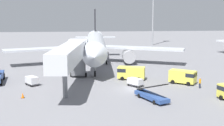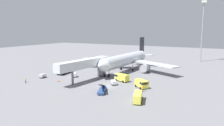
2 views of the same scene
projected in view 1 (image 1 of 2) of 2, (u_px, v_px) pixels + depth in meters
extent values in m
plane|color=slate|center=(133.00, 90.00, 47.99)|extent=(300.00, 300.00, 0.00)
cylinder|color=silver|center=(95.00, 45.00, 68.74)|extent=(6.28, 30.59, 4.69)
cone|color=silver|center=(95.00, 56.00, 52.01)|extent=(4.78, 3.83, 4.59)
cone|color=silver|center=(95.00, 38.00, 86.40)|extent=(4.74, 5.82, 4.45)
cube|color=#232328|center=(95.00, 23.00, 84.30)|extent=(0.59, 4.41, 7.50)
cube|color=silver|center=(105.00, 37.00, 84.74)|extent=(5.79, 3.49, 0.24)
cube|color=silver|center=(85.00, 37.00, 84.45)|extent=(5.79, 3.49, 0.24)
cube|color=silver|center=(142.00, 48.00, 72.41)|extent=(20.01, 12.45, 0.44)
cube|color=silver|center=(47.00, 49.00, 71.24)|extent=(20.37, 10.68, 0.44)
cylinder|color=#A8A8AD|center=(129.00, 56.00, 71.37)|extent=(3.20, 4.05, 3.00)
cylinder|color=#A8A8AD|center=(61.00, 57.00, 70.55)|extent=(3.20, 4.05, 3.00)
cylinder|color=gray|center=(95.00, 67.00, 57.55)|extent=(0.28, 0.28, 2.82)
cylinder|color=black|center=(95.00, 74.00, 57.78)|extent=(0.41, 1.12, 1.10)
cylinder|color=gray|center=(106.00, 56.00, 71.15)|extent=(0.28, 0.28, 2.82)
cylinder|color=black|center=(106.00, 62.00, 71.38)|extent=(0.41, 1.12, 1.10)
cylinder|color=gray|center=(84.00, 57.00, 70.87)|extent=(0.28, 0.28, 2.82)
cylinder|color=black|center=(84.00, 62.00, 71.11)|extent=(0.41, 1.12, 1.10)
cube|color=silver|center=(69.00, 54.00, 46.62)|extent=(5.61, 20.46, 2.70)
cube|color=red|center=(59.00, 54.00, 46.66)|extent=(2.26, 16.87, 0.44)
cube|color=silver|center=(78.00, 47.00, 57.19)|extent=(3.79, 3.23, 2.84)
cube|color=#232833|center=(79.00, 45.00, 58.43)|extent=(3.30, 0.67, 0.90)
cube|color=slate|center=(78.00, 65.00, 57.16)|extent=(2.76, 2.12, 4.08)
cylinder|color=black|center=(71.00, 75.00, 57.54)|extent=(0.40, 0.83, 0.80)
cylinder|color=black|center=(86.00, 75.00, 57.47)|extent=(0.40, 0.83, 0.80)
cylinder|color=slate|center=(65.00, 83.00, 43.23)|extent=(0.70, 0.70, 4.48)
cylinder|color=black|center=(1.00, 82.00, 50.94)|extent=(0.56, 1.15, 1.10)
cylinder|color=black|center=(4.00, 76.00, 55.49)|extent=(0.56, 1.15, 1.10)
cube|color=#2D4C8E|center=(151.00, 96.00, 42.24)|extent=(4.00, 6.36, 0.55)
cube|color=black|center=(152.00, 87.00, 42.01)|extent=(3.28, 6.09, 2.15)
cylinder|color=black|center=(164.00, 101.00, 41.09)|extent=(0.43, 0.64, 0.60)
cylinder|color=black|center=(154.00, 102.00, 40.29)|extent=(0.43, 0.64, 0.60)
cylinder|color=black|center=(149.00, 94.00, 44.28)|extent=(0.43, 0.64, 0.60)
cylinder|color=black|center=(139.00, 96.00, 43.48)|extent=(0.43, 0.64, 0.60)
cube|color=#E5DB4C|center=(131.00, 72.00, 55.17)|extent=(5.30, 3.39, 2.09)
cube|color=#1E232D|center=(122.00, 70.00, 55.43)|extent=(2.11, 2.41, 0.67)
cylinder|color=black|center=(122.00, 78.00, 54.72)|extent=(0.76, 0.55, 0.68)
cylinder|color=black|center=(124.00, 76.00, 56.57)|extent=(0.76, 0.55, 0.68)
cylinder|color=black|center=(139.00, 79.00, 54.11)|extent=(0.76, 0.55, 0.68)
cylinder|color=black|center=(140.00, 77.00, 55.96)|extent=(0.76, 0.55, 0.68)
cylinder|color=black|center=(221.00, 98.00, 42.36)|extent=(0.50, 0.74, 0.68)
cube|color=#E5DB4C|center=(183.00, 76.00, 51.99)|extent=(4.79, 4.38, 2.04)
cube|color=#1E232D|center=(191.00, 75.00, 51.13)|extent=(2.43, 2.55, 0.65)
cylinder|color=black|center=(192.00, 82.00, 52.28)|extent=(0.77, 0.71, 0.68)
cylinder|color=black|center=(188.00, 84.00, 50.60)|extent=(0.77, 0.71, 0.68)
cylinder|color=black|center=(177.00, 80.00, 53.71)|extent=(0.77, 0.71, 0.68)
cylinder|color=black|center=(173.00, 82.00, 52.03)|extent=(0.77, 0.71, 0.68)
cube|color=#38383D|center=(135.00, 85.00, 50.28)|extent=(2.64, 2.81, 0.22)
cube|color=silver|center=(135.00, 81.00, 50.18)|extent=(2.64, 2.81, 0.96)
cylinder|color=black|center=(141.00, 85.00, 50.11)|extent=(0.32, 0.35, 0.36)
cylinder|color=black|center=(137.00, 87.00, 49.25)|extent=(0.32, 0.35, 0.36)
cylinder|color=black|center=(133.00, 84.00, 51.34)|extent=(0.32, 0.35, 0.36)
cylinder|color=black|center=(129.00, 85.00, 50.48)|extent=(0.32, 0.35, 0.36)
cube|color=#38383D|center=(32.00, 84.00, 50.90)|extent=(2.55, 2.78, 0.22)
cube|color=silver|center=(32.00, 80.00, 50.79)|extent=(2.55, 2.78, 1.12)
cylinder|color=black|center=(26.00, 84.00, 51.11)|extent=(0.31, 0.36, 0.36)
cylinder|color=black|center=(33.00, 83.00, 51.96)|extent=(0.31, 0.36, 0.36)
cylinder|color=black|center=(31.00, 86.00, 49.87)|extent=(0.31, 0.36, 0.36)
cylinder|color=black|center=(38.00, 85.00, 50.72)|extent=(0.31, 0.36, 0.36)
cylinder|color=#1E2333|center=(200.00, 86.00, 48.96)|extent=(0.32, 0.32, 0.84)
cylinder|color=orange|center=(200.00, 81.00, 48.83)|extent=(0.43, 0.43, 0.67)
sphere|color=tan|center=(200.00, 78.00, 48.75)|extent=(0.23, 0.23, 0.23)
cube|color=black|center=(23.00, 98.00, 43.41)|extent=(0.50, 0.50, 0.03)
cone|color=orange|center=(23.00, 95.00, 43.35)|extent=(0.43, 0.43, 0.74)
cylinder|color=#93969B|center=(153.00, 5.00, 111.42)|extent=(0.56, 0.56, 30.13)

